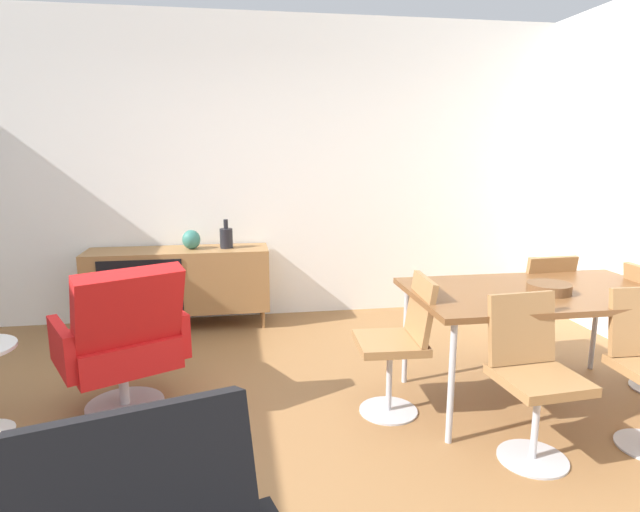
% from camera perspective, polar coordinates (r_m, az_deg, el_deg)
% --- Properties ---
extents(ground_plane, '(8.32, 8.32, 0.00)m').
position_cam_1_polar(ground_plane, '(2.93, -8.52, -21.74)').
color(ground_plane, olive).
extents(wall_back, '(6.80, 0.12, 2.80)m').
position_cam_1_polar(wall_back, '(5.05, -9.45, 9.12)').
color(wall_back, white).
rests_on(wall_back, ground_plane).
extents(sideboard, '(1.60, 0.45, 0.72)m').
position_cam_1_polar(sideboard, '(4.92, -15.06, -2.52)').
color(sideboard, olive).
rests_on(sideboard, ground_plane).
extents(vase_cobalt, '(0.12, 0.12, 0.26)m').
position_cam_1_polar(vase_cobalt, '(4.82, -10.15, 1.99)').
color(vase_cobalt, black).
rests_on(vase_cobalt, sideboard).
extents(vase_sculptural_dark, '(0.16, 0.16, 0.17)m').
position_cam_1_polar(vase_sculptural_dark, '(4.83, -13.80, 1.75)').
color(vase_sculptural_dark, '#337266').
rests_on(vase_sculptural_dark, sideboard).
extents(dining_table, '(1.60, 0.90, 0.74)m').
position_cam_1_polar(dining_table, '(3.55, 22.62, -4.08)').
color(dining_table, brown).
rests_on(dining_table, ground_plane).
extents(wooden_bowl_on_table, '(0.26, 0.26, 0.06)m').
position_cam_1_polar(wooden_bowl_on_table, '(3.49, 23.61, -3.22)').
color(wooden_bowl_on_table, brown).
rests_on(wooden_bowl_on_table, dining_table).
extents(dining_chair_front_left, '(0.43, 0.45, 0.86)m').
position_cam_1_polar(dining_chair_front_left, '(3.00, 22.06, -11.53)').
color(dining_chair_front_left, '#9E7042').
rests_on(dining_chair_front_left, ground_plane).
extents(dining_chair_near_window, '(0.44, 0.42, 0.86)m').
position_cam_1_polar(dining_chair_near_window, '(3.25, 8.70, -8.95)').
color(dining_chair_near_window, '#9E7042').
rests_on(dining_chair_near_window, ground_plane).
extents(dining_chair_back_right, '(0.42, 0.44, 0.86)m').
position_cam_1_polar(dining_chair_back_right, '(4.25, 22.51, -4.79)').
color(dining_chair_back_right, '#9E7042').
rests_on(dining_chair_back_right, ground_plane).
extents(lounge_chair_red, '(0.87, 0.86, 0.95)m').
position_cam_1_polar(lounge_chair_red, '(3.44, -20.61, -8.43)').
color(lounge_chair_red, red).
rests_on(lounge_chair_red, ground_plane).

